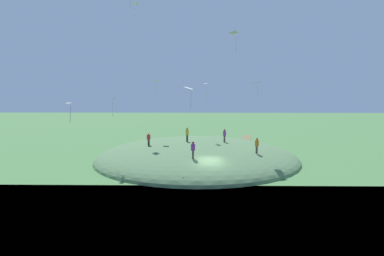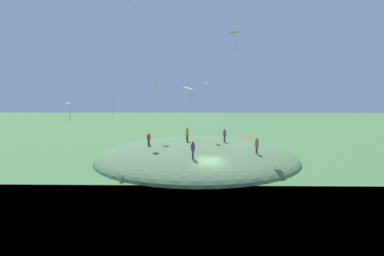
% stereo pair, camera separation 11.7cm
% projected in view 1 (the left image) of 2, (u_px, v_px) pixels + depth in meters
% --- Properties ---
extents(ground_plane, '(160.00, 160.00, 0.00)m').
position_uv_depth(ground_plane, '(210.00, 178.00, 32.56)').
color(ground_plane, '#497740').
extents(grass_hill, '(24.00, 26.13, 4.77)m').
position_uv_depth(grass_hill, '(197.00, 159.00, 40.78)').
color(grass_hill, '#55774D').
rests_on(grass_hill, ground_plane).
extents(dirt_path, '(13.50, 3.71, 0.04)m').
position_uv_depth(dirt_path, '(246.00, 141.00, 54.21)').
color(dirt_path, brown).
rests_on(dirt_path, ground_plane).
extents(person_on_hilltop, '(0.53, 0.53, 1.85)m').
position_uv_depth(person_on_hilltop, '(187.00, 133.00, 40.00)').
color(person_on_hilltop, '#32342A').
rests_on(person_on_hilltop, grass_hill).
extents(person_near_shore, '(0.56, 0.56, 1.86)m').
position_uv_depth(person_near_shore, '(193.00, 148.00, 32.89)').
color(person_near_shore, '#3D342E').
rests_on(person_near_shore, grass_hill).
extents(person_with_child, '(0.45, 0.45, 1.71)m').
position_uv_depth(person_with_child, '(225.00, 134.00, 40.17)').
color(person_with_child, brown).
rests_on(person_with_child, grass_hill).
extents(person_watching_kites, '(0.58, 0.58, 1.80)m').
position_uv_depth(person_watching_kites, '(257.00, 144.00, 35.65)').
color(person_watching_kites, brown).
rests_on(person_watching_kites, grass_hill).
extents(person_walking_path, '(0.54, 0.54, 1.61)m').
position_uv_depth(person_walking_path, '(149.00, 138.00, 38.92)').
color(person_walking_path, '#373224').
rests_on(person_walking_path, grass_hill).
extents(kite_0, '(1.34, 1.18, 2.25)m').
position_uv_depth(kite_0, '(234.00, 34.00, 32.51)').
color(kite_0, white).
extents(kite_1, '(0.72, 0.86, 1.95)m').
position_uv_depth(kite_1, '(157.00, 82.00, 40.97)').
color(kite_1, white).
extents(kite_2, '(1.02, 0.97, 1.73)m').
position_uv_depth(kite_2, '(136.00, 4.00, 42.40)').
color(kite_2, white).
extents(kite_5, '(0.61, 0.46, 2.09)m').
position_uv_depth(kite_5, '(114.00, 101.00, 34.09)').
color(kite_5, white).
extents(kite_6, '(0.99, 1.11, 1.84)m').
position_uv_depth(kite_6, '(256.00, 84.00, 35.69)').
color(kite_6, white).
extents(kite_7, '(0.75, 0.74, 1.60)m').
position_uv_depth(kite_7, '(69.00, 105.00, 26.20)').
color(kite_7, white).
extents(kite_8, '(0.83, 0.74, 2.16)m').
position_uv_depth(kite_8, '(206.00, 85.00, 41.25)').
color(kite_8, silver).
extents(kite_10, '(1.31, 1.02, 2.16)m').
position_uv_depth(kite_10, '(189.00, 89.00, 30.28)').
color(kite_10, white).
extents(mooring_post, '(0.14, 0.14, 0.86)m').
position_uv_depth(mooring_post, '(183.00, 182.00, 29.75)').
color(mooring_post, brown).
rests_on(mooring_post, ground_plane).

